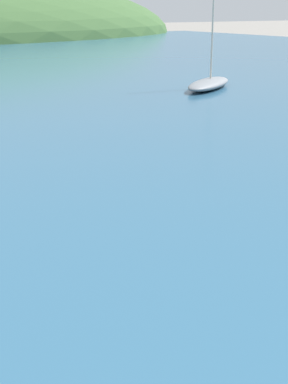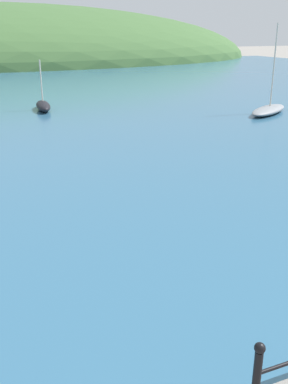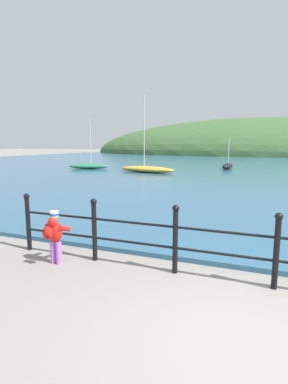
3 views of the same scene
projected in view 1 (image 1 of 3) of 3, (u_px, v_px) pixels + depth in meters
The scene contains 1 object.
boat_far_left at pixel (209, 83), 20.85m from camera, with size 3.68×2.91×4.41m.
Camera 1 is at (-5.54, 0.90, 3.12)m, focal length 50.00 mm.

